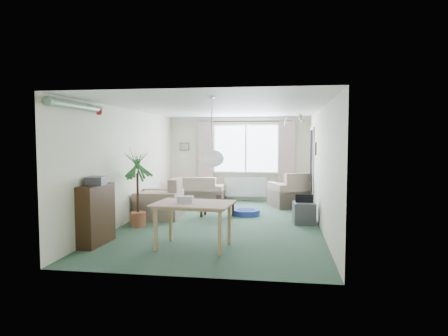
# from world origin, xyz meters

# --- Properties ---
(ground) EXTENTS (6.50, 6.50, 0.00)m
(ground) POSITION_xyz_m (0.00, 0.00, 0.00)
(ground) COLOR #2A4736
(window) EXTENTS (1.80, 0.03, 1.30)m
(window) POSITION_xyz_m (0.20, 3.23, 1.50)
(window) COLOR white
(curtain_rod) EXTENTS (2.60, 0.03, 0.03)m
(curtain_rod) POSITION_xyz_m (0.20, 3.15, 2.27)
(curtain_rod) COLOR black
(curtain_left) EXTENTS (0.45, 0.08, 2.00)m
(curtain_left) POSITION_xyz_m (-0.95, 3.13, 1.27)
(curtain_left) COLOR beige
(curtain_right) EXTENTS (0.45, 0.08, 2.00)m
(curtain_right) POSITION_xyz_m (1.35, 3.13, 1.27)
(curtain_right) COLOR beige
(radiator) EXTENTS (1.20, 0.10, 0.55)m
(radiator) POSITION_xyz_m (0.20, 3.19, 0.40)
(radiator) COLOR white
(doorway) EXTENTS (0.03, 0.95, 2.00)m
(doorway) POSITION_xyz_m (1.99, 2.20, 1.00)
(doorway) COLOR black
(pendant_lamp) EXTENTS (0.36, 0.36, 0.36)m
(pendant_lamp) POSITION_xyz_m (0.20, -2.30, 1.48)
(pendant_lamp) COLOR white
(tinsel_garland) EXTENTS (1.60, 1.60, 0.12)m
(tinsel_garland) POSITION_xyz_m (-1.92, -2.30, 2.28)
(tinsel_garland) COLOR #196626
(bauble_cluster_a) EXTENTS (0.20, 0.20, 0.20)m
(bauble_cluster_a) POSITION_xyz_m (1.30, 0.90, 2.22)
(bauble_cluster_a) COLOR silver
(bauble_cluster_b) EXTENTS (0.20, 0.20, 0.20)m
(bauble_cluster_b) POSITION_xyz_m (1.60, -0.30, 2.22)
(bauble_cluster_b) COLOR silver
(wall_picture_back) EXTENTS (0.28, 0.03, 0.22)m
(wall_picture_back) POSITION_xyz_m (-1.60, 3.23, 1.55)
(wall_picture_back) COLOR brown
(wall_picture_right) EXTENTS (0.03, 0.24, 0.30)m
(wall_picture_right) POSITION_xyz_m (1.98, 1.20, 1.55)
(wall_picture_right) COLOR brown
(sofa) EXTENTS (1.47, 0.80, 0.73)m
(sofa) POSITION_xyz_m (-1.10, 2.75, 0.36)
(sofa) COLOR beige
(sofa) RESTS_ON ground
(armchair_corner) EXTENTS (1.29, 1.26, 0.90)m
(armchair_corner) POSITION_xyz_m (1.48, 2.43, 0.45)
(armchair_corner) COLOR #C1BA92
(armchair_corner) RESTS_ON ground
(armchair_left) EXTENTS (0.99, 1.03, 0.89)m
(armchair_left) POSITION_xyz_m (-1.50, 0.46, 0.44)
(armchair_left) COLOR #C7AF96
(armchair_left) RESTS_ON ground
(coffee_table) EXTENTS (0.80, 0.50, 0.34)m
(coffee_table) POSITION_xyz_m (-0.22, 0.77, 0.17)
(coffee_table) COLOR black
(coffee_table) RESTS_ON ground
(photo_frame) EXTENTS (0.12, 0.04, 0.16)m
(photo_frame) POSITION_xyz_m (-0.19, 0.76, 0.42)
(photo_frame) COLOR #503429
(photo_frame) RESTS_ON coffee_table
(bookshelf) EXTENTS (0.32, 0.84, 1.01)m
(bookshelf) POSITION_xyz_m (-1.84, -1.92, 0.50)
(bookshelf) COLOR black
(bookshelf) RESTS_ON ground
(hifi_box) EXTENTS (0.33, 0.39, 0.14)m
(hifi_box) POSITION_xyz_m (-1.82, -1.93, 1.08)
(hifi_box) COLOR #343338
(hifi_box) RESTS_ON bookshelf
(houseplant) EXTENTS (0.68, 0.68, 1.58)m
(houseplant) POSITION_xyz_m (-1.65, -0.48, 0.79)
(houseplant) COLOR #1B4F21
(houseplant) RESTS_ON ground
(dining_table) EXTENTS (1.21, 0.86, 0.72)m
(dining_table) POSITION_xyz_m (-0.19, -1.85, 0.36)
(dining_table) COLOR #A06F57
(dining_table) RESTS_ON ground
(gift_box) EXTENTS (0.26, 0.19, 0.12)m
(gift_box) POSITION_xyz_m (-0.33, -1.83, 0.78)
(gift_box) COLOR silver
(gift_box) RESTS_ON dining_table
(tv_cube) EXTENTS (0.48, 0.52, 0.44)m
(tv_cube) POSITION_xyz_m (1.70, 0.29, 0.22)
(tv_cube) COLOR #38373C
(tv_cube) RESTS_ON ground
(pet_bed) EXTENTS (0.67, 0.67, 0.13)m
(pet_bed) POSITION_xyz_m (0.41, 1.05, 0.06)
(pet_bed) COLOR navy
(pet_bed) RESTS_ON ground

